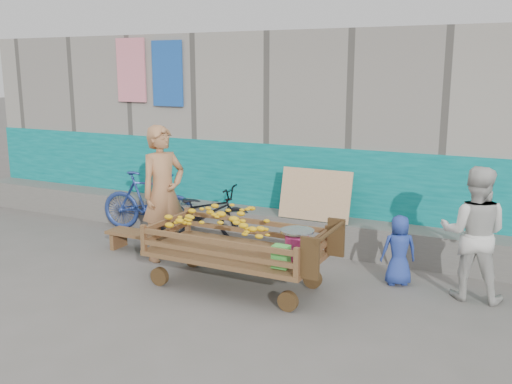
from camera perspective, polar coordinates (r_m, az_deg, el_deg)
The scene contains 9 objects.
ground at distance 6.21m, azimuth -4.31°, elevation -11.26°, with size 80.00×80.00×0.00m, color #5C5953.
building_wall at distance 9.46m, azimuth 8.25°, elevation 5.99°, with size 12.00×3.50×3.00m.
banana_cart at distance 6.52m, azimuth -2.37°, elevation -4.33°, with size 2.14×0.98×0.91m.
bench at distance 8.00m, azimuth -11.24°, elevation -4.54°, with size 1.07×0.32×0.27m.
vendor_man at distance 7.51m, azimuth -9.26°, elevation -0.12°, with size 0.65×0.42×1.77m, color #AC754B.
woman at distance 6.59m, azimuth 20.94°, elevation -3.88°, with size 0.71×0.56×1.47m, color silver.
child at distance 6.84m, azimuth 14.10°, elevation -5.66°, with size 0.41×0.26×0.83m, color #243B92.
bicycle_dark at distance 8.42m, azimuth -5.23°, elevation -2.03°, with size 0.54×1.55×0.81m, color black.
bicycle_blue at distance 8.96m, azimuth -10.69°, elevation -0.94°, with size 0.44×1.55×0.93m, color navy.
Camera 1 is at (2.95, -4.88, 2.47)m, focal length 40.00 mm.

